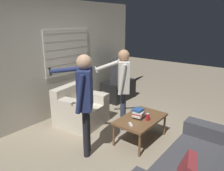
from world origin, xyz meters
TOP-DOWN VIEW (x-y plane):
  - ground_plane at (0.00, 0.00)m, footprint 16.00×16.00m
  - wall_back at (0.01, 2.03)m, footprint 5.20×0.08m
  - armchair_beige at (-0.02, 1.30)m, footprint 0.98×0.99m
  - coffee_table at (0.18, -0.07)m, footprint 0.98×0.60m
  - tv_stand at (1.69, 1.56)m, footprint 0.91×0.56m
  - tv at (1.69, 1.56)m, footprint 0.87×0.48m
  - person_left_standing at (-0.73, 0.40)m, footprint 0.51×0.83m
  - person_right_standing at (0.37, 0.47)m, footprint 0.51×0.81m
  - book_stack at (0.17, -0.03)m, footprint 0.24×0.22m
  - soda_can at (0.17, -0.21)m, footprint 0.07×0.07m
  - spare_remote at (-0.16, -0.09)m, footprint 0.12×0.12m
  - floor_fan at (0.89, 1.46)m, footprint 0.35×0.20m

SIDE VIEW (x-z plane):
  - ground_plane at x=0.00m, z-range 0.00..0.00m
  - floor_fan at x=0.89m, z-range 0.00..0.44m
  - tv_stand at x=1.69m, z-range 0.00..0.52m
  - armchair_beige at x=-0.02m, z-range -0.07..0.72m
  - coffee_table at x=0.18m, z-range 0.18..0.62m
  - spare_remote at x=-0.16m, z-range 0.44..0.46m
  - soda_can at x=0.17m, z-range 0.44..0.57m
  - book_stack at x=0.17m, z-range 0.44..0.60m
  - tv at x=1.69m, z-range 0.52..1.14m
  - person_right_standing at x=0.37m, z-range 0.21..1.81m
  - person_left_standing at x=-0.73m, z-range 0.23..1.87m
  - wall_back at x=0.01m, z-range 0.00..2.55m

